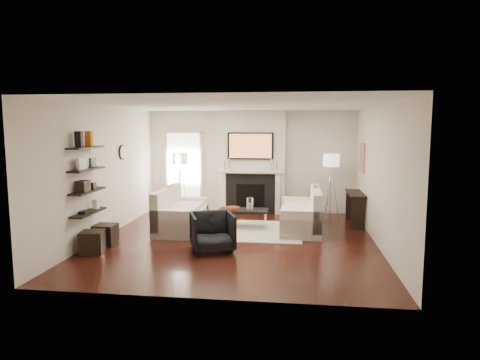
# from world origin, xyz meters

# --- Properties ---
(room_envelope) EXTENTS (6.00, 6.00, 6.00)m
(room_envelope) POSITION_xyz_m (0.00, 0.00, 1.35)
(room_envelope) COLOR black
(room_envelope) RESTS_ON ground
(chimney_breast) EXTENTS (1.80, 0.25, 2.70)m
(chimney_breast) POSITION_xyz_m (0.00, 2.88, 1.35)
(chimney_breast) COLOR silver
(chimney_breast) RESTS_ON floor
(fireplace_surround) EXTENTS (1.30, 0.02, 1.04)m
(fireplace_surround) POSITION_xyz_m (0.00, 2.74, 0.52)
(fireplace_surround) COLOR black
(fireplace_surround) RESTS_ON floor
(firebox) EXTENTS (0.75, 0.02, 0.65)m
(firebox) POSITION_xyz_m (0.00, 2.73, 0.45)
(firebox) COLOR black
(firebox) RESTS_ON floor
(mantel_pilaster_l) EXTENTS (0.12, 0.08, 1.10)m
(mantel_pilaster_l) POSITION_xyz_m (-0.72, 2.71, 0.55)
(mantel_pilaster_l) COLOR white
(mantel_pilaster_l) RESTS_ON floor
(mantel_pilaster_r) EXTENTS (0.12, 0.08, 1.10)m
(mantel_pilaster_r) POSITION_xyz_m (0.72, 2.71, 0.55)
(mantel_pilaster_r) COLOR white
(mantel_pilaster_r) RESTS_ON floor
(mantel_shelf) EXTENTS (1.70, 0.18, 0.07)m
(mantel_shelf) POSITION_xyz_m (0.00, 2.69, 1.12)
(mantel_shelf) COLOR white
(mantel_shelf) RESTS_ON chimney_breast
(tv_body) EXTENTS (1.20, 0.06, 0.70)m
(tv_body) POSITION_xyz_m (0.00, 2.71, 1.78)
(tv_body) COLOR black
(tv_body) RESTS_ON chimney_breast
(tv_screen) EXTENTS (1.10, 0.00, 0.62)m
(tv_screen) POSITION_xyz_m (0.00, 2.68, 1.78)
(tv_screen) COLOR #BF723F
(tv_screen) RESTS_ON tv_body
(candlestick_l_tall) EXTENTS (0.04, 0.04, 0.30)m
(candlestick_l_tall) POSITION_xyz_m (-0.55, 2.70, 1.30)
(candlestick_l_tall) COLOR silver
(candlestick_l_tall) RESTS_ON mantel_shelf
(candlestick_l_short) EXTENTS (0.04, 0.04, 0.24)m
(candlestick_l_short) POSITION_xyz_m (-0.68, 2.70, 1.27)
(candlestick_l_short) COLOR silver
(candlestick_l_short) RESTS_ON mantel_shelf
(candlestick_r_tall) EXTENTS (0.04, 0.04, 0.30)m
(candlestick_r_tall) POSITION_xyz_m (0.55, 2.70, 1.30)
(candlestick_r_tall) COLOR silver
(candlestick_r_tall) RESTS_ON mantel_shelf
(candlestick_r_short) EXTENTS (0.04, 0.04, 0.24)m
(candlestick_r_short) POSITION_xyz_m (0.68, 2.70, 1.27)
(candlestick_r_short) COLOR silver
(candlestick_r_short) RESTS_ON mantel_shelf
(hallway_panel) EXTENTS (0.90, 0.02, 2.10)m
(hallway_panel) POSITION_xyz_m (-1.85, 2.98, 1.05)
(hallway_panel) COLOR white
(hallway_panel) RESTS_ON floor
(door_trim_l) EXTENTS (0.06, 0.06, 2.16)m
(door_trim_l) POSITION_xyz_m (-2.33, 2.96, 1.05)
(door_trim_l) COLOR white
(door_trim_l) RESTS_ON floor
(door_trim_r) EXTENTS (0.06, 0.06, 2.16)m
(door_trim_r) POSITION_xyz_m (-1.37, 2.96, 1.05)
(door_trim_r) COLOR white
(door_trim_r) RESTS_ON floor
(door_trim_top) EXTENTS (1.02, 0.06, 0.06)m
(door_trim_top) POSITION_xyz_m (-1.85, 2.96, 2.13)
(door_trim_top) COLOR white
(door_trim_top) RESTS_ON wall_back
(rug) EXTENTS (2.60, 2.00, 0.01)m
(rug) POSITION_xyz_m (0.02, 0.82, 0.01)
(rug) COLOR #BFAE9C
(rug) RESTS_ON floor
(loveseat_left_base) EXTENTS (0.85, 1.80, 0.42)m
(loveseat_left_base) POSITION_xyz_m (-1.32, 0.71, 0.21)
(loveseat_left_base) COLOR silver
(loveseat_left_base) RESTS_ON floor
(loveseat_left_back) EXTENTS (0.18, 1.80, 0.80)m
(loveseat_left_back) POSITION_xyz_m (-1.66, 0.71, 0.53)
(loveseat_left_back) COLOR silver
(loveseat_left_back) RESTS_ON floor
(loveseat_left_arm_n) EXTENTS (0.85, 0.18, 0.60)m
(loveseat_left_arm_n) POSITION_xyz_m (-1.32, -0.10, 0.30)
(loveseat_left_arm_n) COLOR silver
(loveseat_left_arm_n) RESTS_ON floor
(loveseat_left_arm_s) EXTENTS (0.85, 0.18, 0.60)m
(loveseat_left_arm_s) POSITION_xyz_m (-1.32, 1.52, 0.30)
(loveseat_left_arm_s) COLOR silver
(loveseat_left_arm_s) RESTS_ON floor
(loveseat_left_cushion) EXTENTS (0.63, 1.44, 0.10)m
(loveseat_left_cushion) POSITION_xyz_m (-1.27, 0.71, 0.47)
(loveseat_left_cushion) COLOR silver
(loveseat_left_cushion) RESTS_ON loveseat_left_base
(pillow_left_orange) EXTENTS (0.10, 0.42, 0.42)m
(pillow_left_orange) POSITION_xyz_m (-1.66, 1.01, 0.73)
(pillow_left_orange) COLOR #B45E16
(pillow_left_orange) RESTS_ON loveseat_left_cushion
(pillow_left_charcoal) EXTENTS (0.10, 0.40, 0.40)m
(pillow_left_charcoal) POSITION_xyz_m (-1.66, 0.41, 0.72)
(pillow_left_charcoal) COLOR black
(pillow_left_charcoal) RESTS_ON loveseat_left_cushion
(loveseat_right_base) EXTENTS (0.85, 1.80, 0.42)m
(loveseat_right_base) POSITION_xyz_m (1.29, 1.01, 0.21)
(loveseat_right_base) COLOR silver
(loveseat_right_base) RESTS_ON floor
(loveseat_right_back) EXTENTS (0.18, 1.80, 0.80)m
(loveseat_right_back) POSITION_xyz_m (1.62, 1.01, 0.53)
(loveseat_right_back) COLOR silver
(loveseat_right_back) RESTS_ON floor
(loveseat_right_arm_n) EXTENTS (0.85, 0.18, 0.60)m
(loveseat_right_arm_n) POSITION_xyz_m (1.29, 0.20, 0.30)
(loveseat_right_arm_n) COLOR silver
(loveseat_right_arm_n) RESTS_ON floor
(loveseat_right_arm_s) EXTENTS (0.85, 0.18, 0.60)m
(loveseat_right_arm_s) POSITION_xyz_m (1.29, 1.82, 0.30)
(loveseat_right_arm_s) COLOR silver
(loveseat_right_arm_s) RESTS_ON floor
(loveseat_right_cushion) EXTENTS (0.63, 1.44, 0.10)m
(loveseat_right_cushion) POSITION_xyz_m (1.24, 1.01, 0.47)
(loveseat_right_cushion) COLOR silver
(loveseat_right_cushion) RESTS_ON loveseat_right_base
(pillow_right_orange) EXTENTS (0.10, 0.42, 0.42)m
(pillow_right_orange) POSITION_xyz_m (1.62, 1.31, 0.73)
(pillow_right_orange) COLOR #B45E16
(pillow_right_orange) RESTS_ON loveseat_right_cushion
(pillow_right_charcoal) EXTENTS (0.10, 0.40, 0.40)m
(pillow_right_charcoal) POSITION_xyz_m (1.62, 0.71, 0.72)
(pillow_right_charcoal) COLOR black
(pillow_right_charcoal) RESTS_ON loveseat_right_cushion
(coffee_table) EXTENTS (1.10, 0.55, 0.04)m
(coffee_table) POSITION_xyz_m (0.01, 1.09, 0.40)
(coffee_table) COLOR black
(coffee_table) RESTS_ON floor
(coffee_leg_nw) EXTENTS (0.02, 0.02, 0.38)m
(coffee_leg_nw) POSITION_xyz_m (-0.49, 0.87, 0.19)
(coffee_leg_nw) COLOR silver
(coffee_leg_nw) RESTS_ON floor
(coffee_leg_ne) EXTENTS (0.02, 0.02, 0.38)m
(coffee_leg_ne) POSITION_xyz_m (0.51, 0.87, 0.19)
(coffee_leg_ne) COLOR silver
(coffee_leg_ne) RESTS_ON floor
(coffee_leg_sw) EXTENTS (0.02, 0.02, 0.38)m
(coffee_leg_sw) POSITION_xyz_m (-0.49, 1.31, 0.19)
(coffee_leg_sw) COLOR silver
(coffee_leg_sw) RESTS_ON floor
(coffee_leg_se) EXTENTS (0.02, 0.02, 0.38)m
(coffee_leg_se) POSITION_xyz_m (0.51, 1.31, 0.19)
(coffee_leg_se) COLOR silver
(coffee_leg_se) RESTS_ON floor
(hurricane_glass) EXTENTS (0.15, 0.15, 0.26)m
(hurricane_glass) POSITION_xyz_m (0.16, 1.09, 0.56)
(hurricane_glass) COLOR white
(hurricane_glass) RESTS_ON coffee_table
(hurricane_candle) EXTENTS (0.09, 0.09, 0.13)m
(hurricane_candle) POSITION_xyz_m (0.16, 1.09, 0.50)
(hurricane_candle) COLOR white
(hurricane_candle) RESTS_ON coffee_table
(copper_bowl) EXTENTS (0.32, 0.32, 0.05)m
(copper_bowl) POSITION_xyz_m (-0.24, 1.09, 0.45)
(copper_bowl) COLOR #C94221
(copper_bowl) RESTS_ON coffee_table
(armchair) EXTENTS (0.96, 0.93, 0.78)m
(armchair) POSITION_xyz_m (-0.33, -0.79, 0.39)
(armchair) COLOR black
(armchair) RESTS_ON floor
(lamp_left_post) EXTENTS (0.02, 0.02, 1.20)m
(lamp_left_post) POSITION_xyz_m (-1.85, 2.57, 0.60)
(lamp_left_post) COLOR silver
(lamp_left_post) RESTS_ON floor
(lamp_left_shade) EXTENTS (0.40, 0.40, 0.30)m
(lamp_left_shade) POSITION_xyz_m (-1.85, 2.57, 1.45)
(lamp_left_shade) COLOR white
(lamp_left_shade) RESTS_ON lamp_left_post
(lamp_left_leg_a) EXTENTS (0.25, 0.02, 1.23)m
(lamp_left_leg_a) POSITION_xyz_m (-1.74, 2.57, 0.60)
(lamp_left_leg_a) COLOR silver
(lamp_left_leg_a) RESTS_ON floor
(lamp_left_leg_b) EXTENTS (0.14, 0.22, 1.23)m
(lamp_left_leg_b) POSITION_xyz_m (-1.91, 2.67, 0.60)
(lamp_left_leg_b) COLOR silver
(lamp_left_leg_b) RESTS_ON floor
(lamp_left_leg_c) EXTENTS (0.14, 0.22, 1.23)m
(lamp_left_leg_c) POSITION_xyz_m (-1.91, 2.48, 0.60)
(lamp_left_leg_c) COLOR silver
(lamp_left_leg_c) RESTS_ON floor
(lamp_right_post) EXTENTS (0.02, 0.02, 1.20)m
(lamp_right_post) POSITION_xyz_m (2.05, 2.43, 0.60)
(lamp_right_post) COLOR silver
(lamp_right_post) RESTS_ON floor
(lamp_right_shade) EXTENTS (0.40, 0.40, 0.30)m
(lamp_right_shade) POSITION_xyz_m (2.05, 2.43, 1.45)
(lamp_right_shade) COLOR white
(lamp_right_shade) RESTS_ON lamp_right_post
(lamp_right_leg_a) EXTENTS (0.25, 0.02, 1.23)m
(lamp_right_leg_a) POSITION_xyz_m (2.16, 2.43, 0.60)
(lamp_right_leg_a) COLOR silver
(lamp_right_leg_a) RESTS_ON floor
(lamp_right_leg_b) EXTENTS (0.14, 0.22, 1.23)m
(lamp_right_leg_b) POSITION_xyz_m (2.00, 2.53, 0.60)
(lamp_right_leg_b) COLOR silver
(lamp_right_leg_b) RESTS_ON floor
(lamp_right_leg_c) EXTENTS (0.14, 0.22, 1.23)m
(lamp_right_leg_c) POSITION_xyz_m (1.99, 2.34, 0.60)
(lamp_right_leg_c) COLOR silver
(lamp_right_leg_c) RESTS_ON floor
(console_top) EXTENTS (0.35, 1.20, 0.04)m
(console_top) POSITION_xyz_m (2.57, 1.77, 0.73)
(console_top) COLOR black
(console_top) RESTS_ON floor
(console_leg_n) EXTENTS (0.30, 0.04, 0.71)m
(console_leg_n) POSITION_xyz_m (2.57, 1.22, 0.35)
(console_leg_n) COLOR black
(console_leg_n) RESTS_ON floor
(console_leg_s) EXTENTS (0.30, 0.04, 0.71)m
(console_leg_s) POSITION_xyz_m (2.57, 2.32, 0.35)
(console_leg_s) COLOR black
(console_leg_s) RESTS_ON floor
(wall_art) EXTENTS (0.03, 0.70, 0.70)m
(wall_art) POSITION_xyz_m (2.73, 2.05, 1.55)
(wall_art) COLOR #B4735A
(wall_art) RESTS_ON wall_right
(shelf_bottom) EXTENTS (0.25, 1.00, 0.03)m
(shelf_bottom) POSITION_xyz_m (-2.62, -1.00, 0.70)
(shelf_bottom) COLOR black
(shelf_bottom) RESTS_ON wall_left
(shelf_lower) EXTENTS (0.25, 1.00, 0.04)m
(shelf_lower) POSITION_xyz_m (-2.62, -1.00, 1.10)
(shelf_lower) COLOR black
(shelf_lower) RESTS_ON wall_left
(shelf_upper) EXTENTS (0.25, 1.00, 0.04)m
(shelf_upper) POSITION_xyz_m (-2.62, -1.00, 1.50)
(shelf_upper) COLOR black
(shelf_upper) RESTS_ON wall_left
(shelf_top) EXTENTS (0.25, 1.00, 0.04)m
(shelf_top) POSITION_xyz_m (-2.62, -1.00, 1.90)
(shelf_top) COLOR black
(shelf_top) RESTS_ON wall_left
(decor_magfile_a) EXTENTS (0.12, 0.10, 0.28)m
(decor_magfile_a) POSITION_xyz_m (-2.62, -1.23, 2.06)
(decor_magfile_a) COLOR black
(decor_magfile_a) RESTS_ON shelf_top
(decor_magfile_b) EXTENTS (0.12, 0.10, 0.28)m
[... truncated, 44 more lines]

